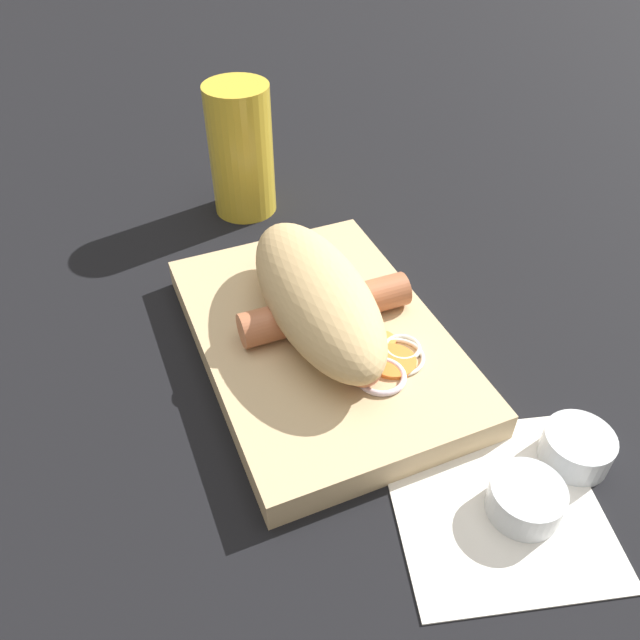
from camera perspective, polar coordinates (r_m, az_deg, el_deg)
ground_plane at (r=0.52m, az=0.00°, el=-2.92°), size 3.00×3.00×0.00m
food_tray at (r=0.51m, az=0.00°, el=-1.90°), size 0.27×0.19×0.03m
bread_roll at (r=0.49m, az=-0.20°, el=2.33°), size 0.19×0.08×0.06m
sausage at (r=0.50m, az=0.53°, el=1.01°), size 0.17×0.14×0.03m
pickled_veggies at (r=0.47m, az=6.53°, el=-3.79°), size 0.07×0.06×0.00m
napkin at (r=0.44m, az=15.86°, el=-16.02°), size 0.17×0.17×0.00m
condiment_cup_near at (r=0.44m, az=18.21°, el=-15.44°), size 0.05×0.05×0.03m
condiment_cup_far at (r=0.47m, az=22.35°, el=-10.86°), size 0.05×0.05×0.03m
drink_glass at (r=0.67m, az=-7.22°, el=15.10°), size 0.07×0.07×0.14m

